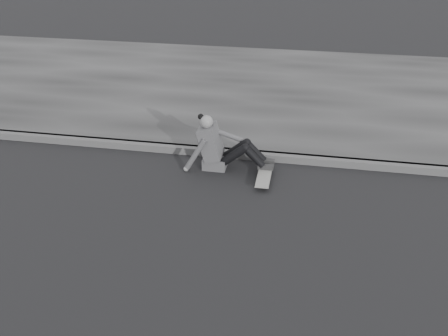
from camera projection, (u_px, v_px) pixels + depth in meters
The scene contains 4 objects.
curb at pixel (427, 169), 7.65m from camera, with size 24.00×0.16×0.12m, color #4A4A4A.
sidewalk at pixel (402, 99), 10.25m from camera, with size 24.00×6.00×0.12m, color #323232.
skateboard at pixel (264, 175), 7.48m from camera, with size 0.20×0.78×0.09m.
seated_woman at pixel (219, 147), 7.66m from camera, with size 1.38×0.46×0.88m.
Camera 1 is at (-1.90, -4.54, 3.81)m, focal length 40.00 mm.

